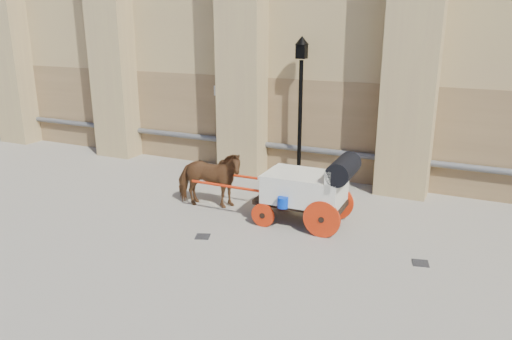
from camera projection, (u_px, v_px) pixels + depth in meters
The scene contains 6 objects.
ground at pixel (215, 214), 12.65m from camera, with size 90.00×90.00×0.00m, color gray.
horse at pixel (209, 179), 12.90m from camera, with size 0.83×1.82×1.54m, color brown.
carriage at pixel (310, 187), 11.74m from camera, with size 4.03×1.43×1.76m.
street_lamp at pixel (300, 106), 14.65m from camera, with size 0.40×0.40×4.28m.
drain_grate_near at pixel (203, 236), 11.32m from camera, with size 0.32×0.32×0.01m, color black.
drain_grate_far at pixel (421, 263), 10.09m from camera, with size 0.32×0.32×0.01m, color black.
Camera 1 is at (5.93, -10.22, 4.75)m, focal length 35.00 mm.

